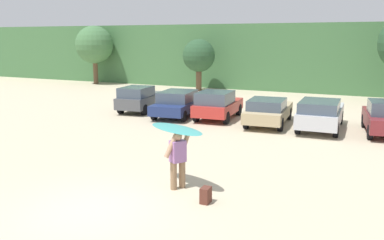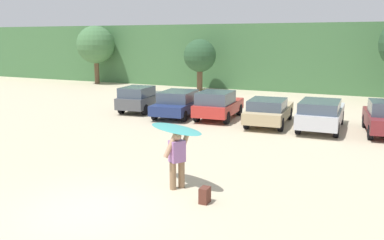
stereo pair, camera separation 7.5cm
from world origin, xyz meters
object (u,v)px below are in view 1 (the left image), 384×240
Objects in this scene: parked_car_tan at (268,111)px; backpack_dropped at (206,195)px; parked_car_navy at (177,103)px; surfboard_teal at (176,129)px; parked_car_silver at (320,113)px; person_adult at (178,157)px; parked_car_red at (217,104)px; parked_car_dark_gray at (141,98)px.

parked_car_tan reaches higher than backpack_dropped.
surfboard_teal reaches higher than parked_car_navy.
person_adult is (-2.76, -10.13, 0.16)m from parked_car_silver.
parked_car_navy is at bearing 85.63° from parked_car_tan.
parked_car_tan is 10.75× the size of backpack_dropped.
parked_car_silver is at bearing -73.07° from person_adult.
parked_car_silver is (5.60, -0.39, -0.00)m from parked_car_red.
surfboard_teal is 2.19m from backpack_dropped.
person_adult reaches higher than backpack_dropped.
person_adult is (5.22, -10.29, 0.21)m from parked_car_navy.
person_adult is at bearing 150.64° from backpack_dropped.
parked_car_dark_gray reaches higher than parked_car_navy.
parked_car_tan is 2.65m from parked_car_silver.
surfboard_teal reaches higher than person_adult.
parked_car_dark_gray is 10.86m from parked_car_silver.
parked_car_dark_gray is 1.89× the size of surfboard_teal.
backpack_dropped is (1.20, -0.67, -0.77)m from person_adult.
person_adult reaches higher than parked_car_silver.
parked_car_red is 10.90m from person_adult.
parked_car_tan is at bearing -68.13° from surfboard_teal.
surfboard_teal is at bearing 174.46° from parked_car_tan.
parked_car_dark_gray is at bearing 81.57° from parked_car_tan.
parked_car_dark_gray is 5.25m from parked_car_red.
parked_car_red is 9.21× the size of backpack_dropped.
parked_car_navy is 7.99m from parked_car_silver.
parked_car_dark_gray is 13.46m from surfboard_teal.
parked_car_tan is at bearing -100.59° from parked_car_dark_gray.
parked_car_silver is 10.50m from person_adult.
surfboard_teal reaches higher than parked_car_silver.
parked_car_navy is 5.34m from parked_car_tan.
parked_car_red reaches higher than parked_car_navy.
parked_car_red is at bearing -52.20° from surfboard_teal.
parked_car_red is 11.92m from backpack_dropped.
parked_car_navy is 11.54m from person_adult.
parked_car_navy is at bearing 91.55° from parked_car_red.
parked_car_navy is at bearing 87.21° from parked_car_silver.
parked_car_red is 1.82× the size of surfboard_teal.
parked_car_tan is 11.02m from backpack_dropped.
person_adult is (8.08, -10.87, 0.18)m from parked_car_dark_gray.
parked_car_dark_gray is 2.44× the size of person_adult.
parked_car_silver is (2.64, -0.15, 0.09)m from parked_car_tan.
parked_car_navy reaches higher than backpack_dropped.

